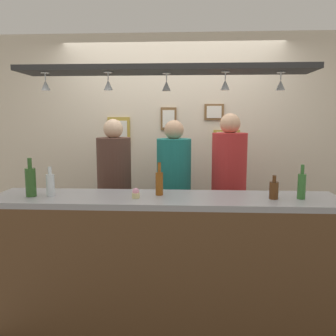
{
  "coord_description": "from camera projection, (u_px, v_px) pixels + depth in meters",
  "views": [
    {
      "loc": [
        0.17,
        -2.99,
        1.64
      ],
      "look_at": [
        0.0,
        0.1,
        1.2
      ],
      "focal_mm": 37.27,
      "sensor_mm": 36.0,
      "label": 1
    }
  ],
  "objects": [
    {
      "name": "person_right_red_shirt",
      "position": [
        229.0,
        182.0,
        3.44
      ],
      "size": [
        0.34,
        0.34,
        1.69
      ],
      "color": "#2D334C",
      "rests_on": "ground_plane"
    },
    {
      "name": "hanging_wineglass_left",
      "position": [
        108.0,
        85.0,
        2.6
      ],
      "size": [
        0.07,
        0.07,
        0.13
      ],
      "color": "silver",
      "rests_on": "overhead_glass_rack"
    },
    {
      "name": "bar_counter",
      "position": [
        163.0,
        246.0,
        2.59
      ],
      "size": [
        2.7,
        0.55,
        1.04
      ],
      "color": "#99999E",
      "rests_on": "ground_plane"
    },
    {
      "name": "bottle_beer_green_import",
      "position": [
        302.0,
        185.0,
        2.61
      ],
      "size": [
        0.06,
        0.06,
        0.26
      ],
      "color": "#336B2D",
      "rests_on": "bar_counter"
    },
    {
      "name": "hanging_wineglass_center_right",
      "position": [
        281.0,
        85.0,
        2.6
      ],
      "size": [
        0.07,
        0.07,
        0.13
      ],
      "color": "silver",
      "rests_on": "overhead_glass_rack"
    },
    {
      "name": "overhead_glass_rack",
      "position": [
        165.0,
        70.0,
        2.61
      ],
      "size": [
        2.2,
        0.36,
        0.04
      ],
      "primitive_type": "cube",
      "color": "black"
    },
    {
      "name": "hanging_wineglass_center",
      "position": [
        225.0,
        84.0,
        2.58
      ],
      "size": [
        0.07,
        0.07,
        0.13
      ],
      "color": "silver",
      "rests_on": "overhead_glass_rack"
    },
    {
      "name": "cupcake",
      "position": [
        136.0,
        193.0,
        2.64
      ],
      "size": [
        0.06,
        0.06,
        0.08
      ],
      "color": "beige",
      "rests_on": "bar_counter"
    },
    {
      "name": "picture_frame_crest",
      "position": [
        169.0,
        119.0,
        4.01
      ],
      "size": [
        0.18,
        0.02,
        0.26
      ],
      "color": "brown",
      "rests_on": "back_wall"
    },
    {
      "name": "person_left_brown_shirt",
      "position": [
        114.0,
        184.0,
        3.51
      ],
      "size": [
        0.34,
        0.34,
        1.64
      ],
      "color": "#2D334C",
      "rests_on": "ground_plane"
    },
    {
      "name": "person_middle_teal_shirt",
      "position": [
        174.0,
        186.0,
        3.48
      ],
      "size": [
        0.34,
        0.34,
        1.63
      ],
      "color": "#2D334C",
      "rests_on": "ground_plane"
    },
    {
      "name": "back_wall",
      "position": [
        173.0,
        148.0,
        4.1
      ],
      "size": [
        4.4,
        0.06,
        2.6
      ],
      "primitive_type": "cube",
      "color": "beige",
      "rests_on": "ground_plane"
    },
    {
      "name": "hanging_wineglass_center_left",
      "position": [
        166.0,
        85.0,
        2.66
      ],
      "size": [
        0.07,
        0.07,
        0.13
      ],
      "color": "silver",
      "rests_on": "overhead_glass_rack"
    },
    {
      "name": "hanging_wineglass_far_left",
      "position": [
        46.0,
        85.0,
        2.62
      ],
      "size": [
        0.07,
        0.07,
        0.13
      ],
      "color": "silver",
      "rests_on": "overhead_glass_rack"
    },
    {
      "name": "bottle_beer_brown_stubby",
      "position": [
        274.0,
        190.0,
        2.61
      ],
      "size": [
        0.07,
        0.07,
        0.18
      ],
      "color": "#512D14",
      "rests_on": "bar_counter"
    },
    {
      "name": "picture_frame_upper_small",
      "position": [
        214.0,
        112.0,
        3.97
      ],
      "size": [
        0.22,
        0.02,
        0.18
      ],
      "color": "brown",
      "rests_on": "back_wall"
    },
    {
      "name": "bottle_beer_amber_tall",
      "position": [
        159.0,
        183.0,
        2.74
      ],
      "size": [
        0.06,
        0.06,
        0.26
      ],
      "color": "brown",
      "rests_on": "bar_counter"
    },
    {
      "name": "ground_plane",
      "position": [
        167.0,
        299.0,
        3.19
      ],
      "size": [
        8.0,
        8.0,
        0.0
      ],
      "primitive_type": "plane",
      "color": "#4C4742"
    },
    {
      "name": "bottle_soda_clear",
      "position": [
        50.0,
        184.0,
        2.71
      ],
      "size": [
        0.06,
        0.06,
        0.23
      ],
      "color": "silver",
      "rests_on": "bar_counter"
    },
    {
      "name": "picture_frame_lower_pair",
      "position": [
        227.0,
        138.0,
        4.0
      ],
      "size": [
        0.3,
        0.02,
        0.18
      ],
      "color": "#B29338",
      "rests_on": "back_wall"
    },
    {
      "name": "bottle_champagne_green",
      "position": [
        31.0,
        181.0,
        2.69
      ],
      "size": [
        0.08,
        0.08,
        0.3
      ],
      "color": "#2D5623",
      "rests_on": "bar_counter"
    },
    {
      "name": "picture_frame_caricature",
      "position": [
        119.0,
        132.0,
        4.06
      ],
      "size": [
        0.26,
        0.02,
        0.34
      ],
      "color": "#B29338",
      "rests_on": "back_wall"
    }
  ]
}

